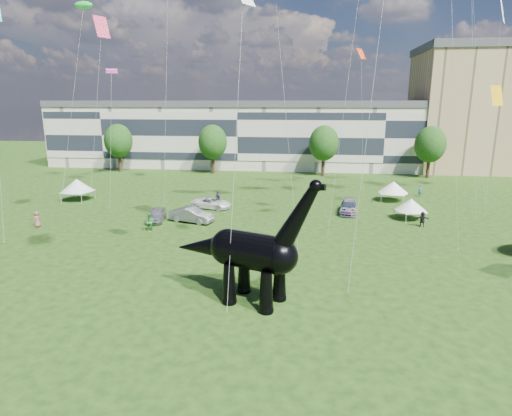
# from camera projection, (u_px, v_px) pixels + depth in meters

# --- Properties ---
(ground) EXTENTS (220.00, 220.00, 0.00)m
(ground) POSITION_uv_depth(u_px,v_px,m) (214.00, 316.00, 26.56)
(ground) COLOR #16330C
(ground) RESTS_ON ground
(terrace_row) EXTENTS (78.00, 11.00, 12.00)m
(terrace_row) POSITION_uv_depth(u_px,v_px,m) (242.00, 137.00, 85.75)
(terrace_row) COLOR beige
(terrace_row) RESTS_ON ground
(apartment_block) EXTENTS (28.00, 18.00, 22.00)m
(apartment_block) POSITION_uv_depth(u_px,v_px,m) (492.00, 112.00, 81.57)
(apartment_block) COLOR tan
(apartment_block) RESTS_ON ground
(tree_far_left) EXTENTS (5.20, 5.20, 9.44)m
(tree_far_left) POSITION_uv_depth(u_px,v_px,m) (118.00, 138.00, 79.69)
(tree_far_left) COLOR #382314
(tree_far_left) RESTS_ON ground
(tree_mid_left) EXTENTS (5.20, 5.20, 9.44)m
(tree_mid_left) POSITION_uv_depth(u_px,v_px,m) (213.00, 139.00, 77.50)
(tree_mid_left) COLOR #382314
(tree_mid_left) RESTS_ON ground
(tree_mid_right) EXTENTS (5.20, 5.20, 9.44)m
(tree_mid_right) POSITION_uv_depth(u_px,v_px,m) (324.00, 140.00, 75.06)
(tree_mid_right) COLOR #382314
(tree_mid_right) RESTS_ON ground
(tree_far_right) EXTENTS (5.20, 5.20, 9.44)m
(tree_far_right) POSITION_uv_depth(u_px,v_px,m) (431.00, 142.00, 72.87)
(tree_far_right) COLOR #382314
(tree_far_right) RESTS_ON ground
(dinosaur_sculpture) EXTENTS (10.73, 5.33, 8.93)m
(dinosaur_sculpture) POSITION_uv_depth(u_px,v_px,m) (248.00, 252.00, 27.92)
(dinosaur_sculpture) COLOR black
(dinosaur_sculpture) RESTS_ON ground
(car_silver) EXTENTS (2.36, 4.54, 1.48)m
(car_silver) POSITION_uv_depth(u_px,v_px,m) (157.00, 215.00, 47.51)
(car_silver) COLOR #B2B3B7
(car_silver) RESTS_ON ground
(car_grey) EXTENTS (5.21, 3.03, 1.62)m
(car_grey) POSITION_uv_depth(u_px,v_px,m) (192.00, 215.00, 47.03)
(car_grey) COLOR slate
(car_grey) RESTS_ON ground
(car_white) EXTENTS (5.38, 3.39, 1.38)m
(car_white) POSITION_uv_depth(u_px,v_px,m) (211.00, 203.00, 53.08)
(car_white) COLOR white
(car_white) RESTS_ON ground
(car_dark) EXTENTS (2.51, 5.17, 1.45)m
(car_dark) POSITION_uv_depth(u_px,v_px,m) (349.00, 207.00, 50.88)
(car_dark) COLOR #595960
(car_dark) RESTS_ON ground
(gazebo_near) EXTENTS (4.36, 4.36, 2.39)m
(gazebo_near) POSITION_uv_depth(u_px,v_px,m) (411.00, 205.00, 47.92)
(gazebo_near) COLOR white
(gazebo_near) RESTS_ON ground
(gazebo_far) EXTENTS (4.49, 4.49, 2.66)m
(gazebo_far) POSITION_uv_depth(u_px,v_px,m) (393.00, 187.00, 56.71)
(gazebo_far) COLOR white
(gazebo_far) RESTS_ON ground
(gazebo_left) EXTENTS (4.51, 4.51, 2.90)m
(gazebo_left) POSITION_uv_depth(u_px,v_px,m) (77.00, 185.00, 57.14)
(gazebo_left) COLOR silver
(gazebo_left) RESTS_ON ground
(visitors) EXTENTS (53.13, 29.61, 1.88)m
(visitors) POSITION_uv_depth(u_px,v_px,m) (201.00, 217.00, 46.00)
(visitors) COLOR gray
(visitors) RESTS_ON ground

